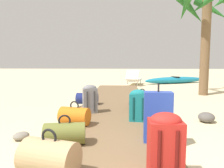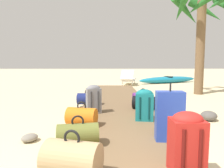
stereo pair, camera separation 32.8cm
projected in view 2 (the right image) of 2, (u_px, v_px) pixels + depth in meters
The scene contains 17 objects.
ground_plane at pixel (118, 115), 4.47m from camera, with size 60.00×60.00×0.00m, color beige.
boardwalk at pixel (116, 105), 5.29m from camera, with size 1.67×8.25×0.08m, color brown.
backpack_red at pixel (187, 141), 1.96m from camera, with size 0.32×0.27×0.61m.
duffel_bag_black at pixel (145, 103), 4.64m from camera, with size 0.64×0.46×0.41m.
suitcase_blue at pixel (169, 116), 2.78m from camera, with size 0.39×0.21×0.80m.
duffel_bag_olive at pixel (78, 134), 2.63m from camera, with size 0.57×0.37×0.40m.
duffel_bag_navy at pixel (88, 99), 5.17m from camera, with size 0.56×0.33×0.40m.
duffel_bag_orange at pixel (82, 116), 3.47m from camera, with size 0.56×0.41×0.42m.
backpack_grey at pixel (94, 98), 4.29m from camera, with size 0.35×0.30×0.60m.
duffel_bag_purple at pixel (143, 98), 5.22m from camera, with size 0.52×0.32×0.41m.
backpack_teal at pixel (144, 104), 3.74m from camera, with size 0.35×0.26×0.58m.
duffel_bag_tan at pixel (72, 159), 1.90m from camera, with size 0.59×0.47×0.46m.
palm_tree_near_right at pixel (202, 16), 7.10m from camera, with size 2.04×2.15×3.66m.
lounge_chair at pixel (129, 78), 10.27m from camera, with size 0.94×1.65×0.77m.
kayak at pixel (168, 80), 11.21m from camera, with size 3.66×1.97×0.37m.
rock_left_near at pixel (30, 138), 2.97m from camera, with size 0.21×0.24×0.11m, color gray.
rock_right_mid at pixel (209, 116), 4.03m from camera, with size 0.31×0.32×0.19m, color #5B5651.
Camera 2 is at (-0.18, -1.07, 1.16)m, focal length 32.45 mm.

